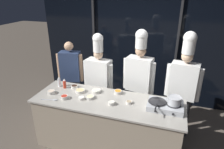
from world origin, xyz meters
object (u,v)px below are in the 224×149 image
(prep_bowl_carrots, at_px, (118,92))
(prep_bowl_chili_flakes, at_px, (64,97))
(prep_bowl_soy_glaze, at_px, (74,86))
(prep_bowl_garlic, at_px, (111,103))
(portable_stove, at_px, (165,106))
(person_guest, at_px, (71,71))
(stock_pot, at_px, (174,100))
(squeeze_bottle_clear, at_px, (59,82))
(chef_line, at_px, (184,81))
(prep_bowl_chicken, at_px, (51,92))
(prep_bowl_bean_sprouts, at_px, (96,91))
(chef_head, at_px, (99,75))
(prep_bowl_noodles, at_px, (90,97))
(frying_pan, at_px, (157,101))
(chef_sous, at_px, (139,74))
(squeeze_bottle_chili, at_px, (65,84))
(prep_bowl_ginger, at_px, (80,91))
(serving_spoon_slotted, at_px, (53,100))
(prep_bowl_rice, at_px, (81,98))
(prep_bowl_mushrooms, at_px, (129,102))

(prep_bowl_carrots, relative_size, prep_bowl_chili_flakes, 1.11)
(prep_bowl_soy_glaze, height_order, prep_bowl_garlic, prep_bowl_garlic)
(portable_stove, bearing_deg, person_guest, 159.34)
(prep_bowl_soy_glaze, bearing_deg, stock_pot, -6.22)
(squeeze_bottle_clear, xyz_separation_m, chef_line, (2.14, 0.50, 0.11))
(portable_stove, relative_size, stock_pot, 2.33)
(prep_bowl_chicken, xyz_separation_m, prep_bowl_bean_sprouts, (0.72, 0.28, -0.00))
(prep_bowl_chicken, relative_size, chef_head, 0.07)
(squeeze_bottle_clear, xyz_separation_m, prep_bowl_noodles, (0.71, -0.23, -0.07))
(frying_pan, height_order, chef_sous, chef_sous)
(squeeze_bottle_chili, relative_size, prep_bowl_soy_glaze, 1.50)
(stock_pot, xyz_separation_m, prep_bowl_ginger, (-1.55, 0.07, -0.13))
(squeeze_bottle_clear, relative_size, prep_bowl_noodles, 1.36)
(chef_sous, bearing_deg, prep_bowl_garlic, 82.02)
(chef_sous, bearing_deg, person_guest, 7.53)
(stock_pot, distance_m, squeeze_bottle_clear, 2.02)
(stock_pot, relative_size, serving_spoon_slotted, 0.81)
(stock_pot, xyz_separation_m, prep_bowl_chicken, (-2.00, -0.12, -0.13))
(squeeze_bottle_chili, height_order, prep_bowl_carrots, squeeze_bottle_chili)
(prep_bowl_carrots, xyz_separation_m, chef_head, (-0.52, 0.43, 0.06))
(frying_pan, height_order, squeeze_bottle_chili, squeeze_bottle_chili)
(prep_bowl_noodles, height_order, prep_bowl_bean_sprouts, prep_bowl_bean_sprouts)
(stock_pot, height_order, prep_bowl_garlic, stock_pot)
(chef_head, bearing_deg, prep_bowl_soy_glaze, 64.80)
(chef_line, bearing_deg, prep_bowl_chili_flakes, 33.78)
(frying_pan, bearing_deg, person_guest, 158.01)
(prep_bowl_rice, height_order, chef_sous, chef_sous)
(prep_bowl_garlic, relative_size, person_guest, 0.07)
(squeeze_bottle_chili, bearing_deg, prep_bowl_chicken, -114.17)
(portable_stove, bearing_deg, prep_bowl_ginger, 177.03)
(person_guest, relative_size, chef_head, 0.87)
(portable_stove, height_order, prep_bowl_noodles, portable_stove)
(chef_head, bearing_deg, portable_stove, 160.47)
(prep_bowl_carrots, xyz_separation_m, prep_bowl_chili_flakes, (-0.78, -0.44, -0.00))
(prep_bowl_carrots, distance_m, prep_bowl_bean_sprouts, 0.38)
(prep_bowl_rice, relative_size, prep_bowl_soy_glaze, 0.81)
(portable_stove, xyz_separation_m, prep_bowl_chili_flakes, (-1.58, -0.21, -0.01))
(portable_stove, xyz_separation_m, prep_bowl_ginger, (-1.44, 0.07, -0.02))
(portable_stove, relative_size, prep_bowl_soy_glaze, 4.20)
(stock_pot, xyz_separation_m, prep_bowl_bean_sprouts, (-1.29, 0.16, -0.13))
(person_guest, distance_m, chef_sous, 1.46)
(prep_bowl_chicken, bearing_deg, serving_spoon_slotted, -50.68)
(chef_head, relative_size, chef_line, 0.93)
(serving_spoon_slotted, distance_m, chef_line, 2.21)
(stock_pot, relative_size, prep_bowl_carrots, 1.68)
(portable_stove, bearing_deg, serving_spoon_slotted, -169.92)
(chef_head, relative_size, chef_sous, 0.94)
(prep_bowl_mushrooms, bearing_deg, squeeze_bottle_chili, 172.49)
(frying_pan, relative_size, prep_bowl_bean_sprouts, 2.98)
(portable_stove, height_order, squeeze_bottle_chili, squeeze_bottle_chili)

